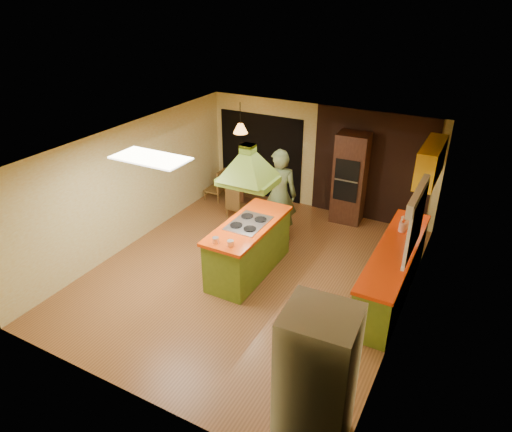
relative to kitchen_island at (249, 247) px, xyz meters
The scene contains 21 objects.
ground 0.52m from the kitchen_island, 26.24° to the right, with size 6.50×6.50×0.00m, color #915A2F.
room_walls 0.74m from the kitchen_island, 26.24° to the right, with size 5.50×6.50×6.50m.
ceiling_plane 1.99m from the kitchen_island, 26.24° to the right, with size 6.50×6.50×0.00m, color silver.
brick_panel 3.53m from the kitchen_island, 67.45° to the left, with size 2.64×0.03×2.50m, color #381E14.
nook_opening 3.54m from the kitchen_island, 114.04° to the left, with size 2.20×0.03×2.10m, color black.
right_counter 2.59m from the kitchen_island, 12.56° to the left, with size 0.62×3.05×0.92m.
upper_cabinets 3.71m from the kitchen_island, 39.27° to the left, with size 0.34×1.40×0.70m, color yellow.
window_right 3.06m from the kitchen_island, ahead, with size 0.12×1.35×1.06m.
fluor_panel 2.54m from the kitchen_island, 129.63° to the right, with size 1.20×0.60×0.03m, color white.
kitchen_island is the anchor object (origin of this frame).
range_hood 1.74m from the kitchen_island, 38.66° to the left, with size 0.95×0.69×0.78m.
man 1.46m from the kitchen_island, 92.08° to the left, with size 0.73×0.48×2.01m, color #49542C.
refrigerator 3.71m from the kitchen_island, 49.29° to the right, with size 0.78×0.74×1.90m, color white.
wall_oven 3.11m from the kitchen_island, 71.67° to the left, with size 0.71×0.63×2.05m.
dining_table 3.01m from the kitchen_island, 122.39° to the left, with size 0.96×0.96×0.72m.
chair_left 3.36m from the kitchen_island, 133.46° to the left, with size 0.44×0.44×0.81m, color brown, non-canonical shape.
chair_near 2.33m from the kitchen_island, 125.76° to the left, with size 0.40×0.40×0.72m, color brown, non-canonical shape.
pendant_lamp 3.31m from the kitchen_island, 122.39° to the left, with size 0.34×0.34×0.22m, color #FF9E3F.
canister_large 2.87m from the kitchen_island, 28.67° to the left, with size 0.14×0.14×0.21m, color #FEF0CC.
canister_medium 2.83m from the kitchen_island, 27.23° to the left, with size 0.13×0.13×0.18m, color beige.
canister_small 2.80m from the kitchen_island, 25.89° to the left, with size 0.13×0.13×0.18m, color beige.
Camera 1 is at (3.46, -6.29, 4.89)m, focal length 32.00 mm.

